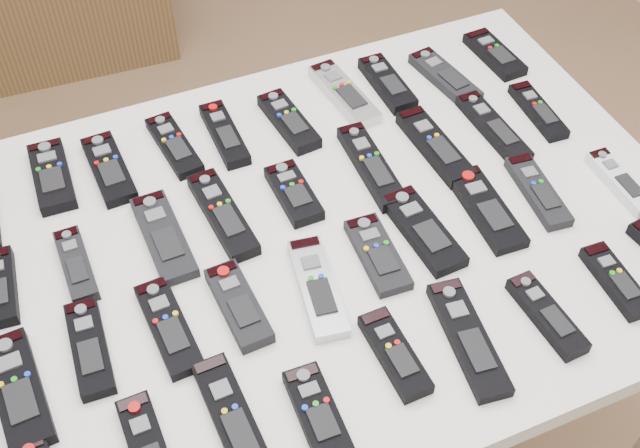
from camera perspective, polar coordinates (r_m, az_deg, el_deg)
name	(u,v)px	position (r m, az deg, el deg)	size (l,w,h in m)	color
ground	(273,447)	(1.99, -3.34, -15.52)	(4.00, 4.00, 0.00)	olive
table	(320,254)	(1.38, 0.00, -2.15)	(1.25, 0.88, 0.78)	white
remote_1	(52,176)	(1.48, -18.53, 3.24)	(0.06, 0.17, 0.02)	black
remote_2	(109,169)	(1.47, -14.78, 3.82)	(0.06, 0.17, 0.02)	black
remote_3	(174,145)	(1.49, -10.33, 5.53)	(0.05, 0.17, 0.02)	black
remote_4	(225,134)	(1.50, -6.81, 6.36)	(0.05, 0.17, 0.02)	black
remote_5	(289,121)	(1.51, -2.23, 7.31)	(0.05, 0.17, 0.02)	black
remote_6	(344,94)	(1.57, 1.73, 9.22)	(0.05, 0.19, 0.02)	#B7B7BC
remote_7	(387,83)	(1.60, 4.81, 9.93)	(0.05, 0.16, 0.02)	black
remote_8	(445,77)	(1.63, 8.87, 10.28)	(0.05, 0.18, 0.02)	black
remote_9	(495,54)	(1.71, 12.31, 11.71)	(0.06, 0.15, 0.02)	black
remote_11	(76,265)	(1.33, -16.95, -2.81)	(0.04, 0.15, 0.02)	black
remote_12	(164,237)	(1.34, -11.05, -0.90)	(0.06, 0.19, 0.02)	black
remote_13	(223,214)	(1.35, -6.93, 0.68)	(0.05, 0.20, 0.02)	black
remote_14	(294,193)	(1.38, -1.88, 2.21)	(0.06, 0.14, 0.02)	black
remote_15	(371,166)	(1.43, 3.66, 4.14)	(0.05, 0.21, 0.02)	black
remote_16	(435,146)	(1.47, 8.17, 5.51)	(0.05, 0.20, 0.02)	black
remote_17	(493,128)	(1.53, 12.22, 6.69)	(0.05, 0.20, 0.02)	black
remote_18	(538,111)	(1.59, 15.25, 7.76)	(0.04, 0.16, 0.02)	black
remote_19	(19,390)	(1.22, -20.63, -11.02)	(0.06, 0.19, 0.02)	black
remote_20	(90,348)	(1.23, -16.07, -8.47)	(0.05, 0.17, 0.02)	black
remote_21	(169,327)	(1.23, -10.71, -7.20)	(0.05, 0.18, 0.02)	black
remote_22	(239,305)	(1.23, -5.80, -5.76)	(0.05, 0.16, 0.02)	black
remote_23	(318,287)	(1.25, -0.17, -4.53)	(0.05, 0.19, 0.02)	#B7B7BC
remote_24	(378,254)	(1.29, 4.12, -2.17)	(0.06, 0.16, 0.02)	black
remote_25	(423,230)	(1.33, 7.34, -0.45)	(0.06, 0.18, 0.02)	black
remote_26	(486,209)	(1.38, 11.75, 1.05)	(0.06, 0.19, 0.02)	black
remote_27	(538,191)	(1.43, 15.24, 2.27)	(0.05, 0.17, 0.02)	black
remote_28	(620,182)	(1.49, 20.57, 2.84)	(0.04, 0.15, 0.02)	silver
remote_31	(233,420)	(1.13, -6.19, -13.68)	(0.05, 0.20, 0.02)	black
remote_32	(318,414)	(1.13, -0.17, -13.34)	(0.05, 0.15, 0.02)	black
remote_33	(395,354)	(1.18, 5.33, -9.17)	(0.05, 0.15, 0.02)	black
remote_34	(468,338)	(1.21, 10.49, -7.99)	(0.05, 0.21, 0.02)	black
remote_35	(547,315)	(1.26, 15.83, -6.25)	(0.04, 0.15, 0.02)	black
remote_36	(616,281)	(1.34, 20.30, -3.80)	(0.04, 0.14, 0.02)	black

